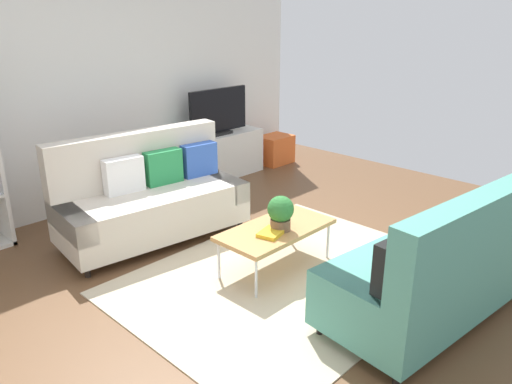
{
  "coord_description": "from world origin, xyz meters",
  "views": [
    {
      "loc": [
        -3.0,
        -2.71,
        2.28
      ],
      "look_at": [
        0.21,
        0.39,
        0.65
      ],
      "focal_mm": 34.93,
      "sensor_mm": 36.0,
      "label": 1
    }
  ],
  "objects": [
    {
      "name": "table_book_0",
      "position": [
        -0.03,
        -0.03,
        0.44
      ],
      "size": [
        0.28,
        0.23,
        0.03
      ],
      "primitive_type": "cube",
      "rotation": [
        0.0,
        0.0,
        0.25
      ],
      "color": "gold",
      "rests_on": "coffee_table"
    },
    {
      "name": "bottle_1",
      "position": [
        1.29,
        2.42,
        0.73
      ],
      "size": [
        0.06,
        0.06,
        0.17
      ],
      "primitive_type": "cylinder",
      "color": "silver",
      "rests_on": "tv_console"
    },
    {
      "name": "coffee_table",
      "position": [
        0.11,
        0.04,
        0.39
      ],
      "size": [
        1.1,
        0.56,
        0.42
      ],
      "color": "#B7844C",
      "rests_on": "ground_plane"
    },
    {
      "name": "tv",
      "position": [
        1.58,
        2.44,
        0.95
      ],
      "size": [
        1.0,
        0.2,
        0.64
      ],
      "color": "black",
      "rests_on": "tv_console"
    },
    {
      "name": "couch_green",
      "position": [
        0.39,
        -1.38,
        0.45
      ],
      "size": [
        1.98,
        1.04,
        1.1
      ],
      "rotation": [
        0.0,
        0.0,
        -0.11
      ],
      "color": "teal",
      "rests_on": "ground_plane"
    },
    {
      "name": "storage_trunk",
      "position": [
        2.68,
        2.36,
        0.22
      ],
      "size": [
        0.52,
        0.4,
        0.44
      ],
      "primitive_type": "cube",
      "color": "orange",
      "rests_on": "ground_plane"
    },
    {
      "name": "bottle_0",
      "position": [
        1.19,
        2.42,
        0.75
      ],
      "size": [
        0.05,
        0.05,
        0.22
      ],
      "primitive_type": "cylinder",
      "color": "#262626",
      "rests_on": "tv_console"
    },
    {
      "name": "couch_beige",
      "position": [
        -0.27,
        1.46,
        0.45
      ],
      "size": [
        1.99,
        1.07,
        1.1
      ],
      "rotation": [
        0.0,
        0.0,
        3.02
      ],
      "color": "beige",
      "rests_on": "ground_plane"
    },
    {
      "name": "ground_plane",
      "position": [
        0.0,
        0.0,
        0.0
      ],
      "size": [
        7.68,
        7.68,
        0.0
      ],
      "primitive_type": "plane",
      "color": "brown"
    },
    {
      "name": "potted_plant",
      "position": [
        0.1,
        -0.02,
        0.59
      ],
      "size": [
        0.24,
        0.24,
        0.32
      ],
      "color": "brown",
      "rests_on": "coffee_table"
    },
    {
      "name": "vase_0",
      "position": [
        1.0,
        2.51,
        0.72
      ],
      "size": [
        0.13,
        0.13,
        0.16
      ],
      "primitive_type": "cylinder",
      "color": "#33B29E",
      "rests_on": "tv_console"
    },
    {
      "name": "tv_console",
      "position": [
        1.58,
        2.46,
        0.32
      ],
      "size": [
        1.4,
        0.44,
        0.64
      ],
      "primitive_type": "cube",
      "color": "silver",
      "rests_on": "ground_plane"
    },
    {
      "name": "wall_far",
      "position": [
        0.0,
        2.8,
        1.45
      ],
      "size": [
        6.4,
        0.12,
        2.9
      ],
      "primitive_type": "cube",
      "color": "white",
      "rests_on": "ground_plane"
    },
    {
      "name": "area_rug",
      "position": [
        0.06,
        -0.16,
        0.01
      ],
      "size": [
        2.9,
        2.2,
        0.01
      ],
      "primitive_type": "cube",
      "color": "beige",
      "rests_on": "ground_plane"
    }
  ]
}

